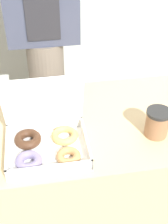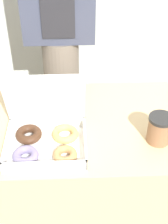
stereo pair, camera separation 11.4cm
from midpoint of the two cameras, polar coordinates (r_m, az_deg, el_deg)
The scene contains 5 objects.
ground_plane at distance 1.86m, azimuth 4.48°, elevation -18.94°, with size 14.00×14.00×0.00m, color gray.
table at distance 1.57m, azimuth 5.12°, elevation -11.86°, with size 0.97×0.61×0.71m.
donut_box at distance 1.18m, azimuth -4.39°, elevation -4.54°, with size 0.30×0.26×0.29m.
coffee_cup at distance 1.24m, azimuth 16.25°, elevation -3.10°, with size 0.10×0.10×0.12m.
person_customer at distance 1.68m, azimuth -2.63°, elevation 16.41°, with size 0.37×0.24×1.63m.
Camera 2 is at (-0.12, -1.01, 1.55)m, focal length 50.00 mm.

